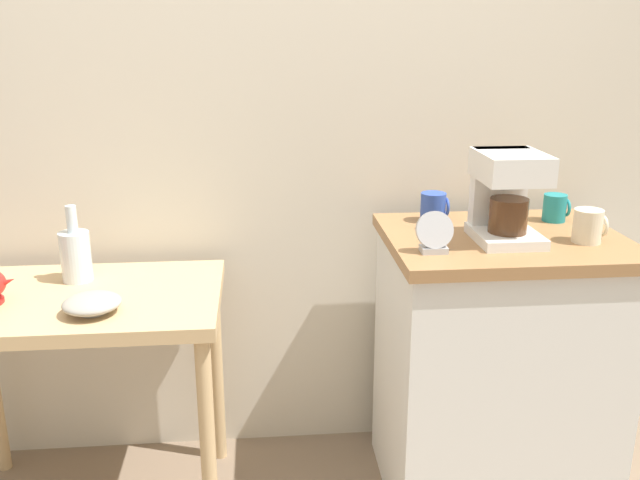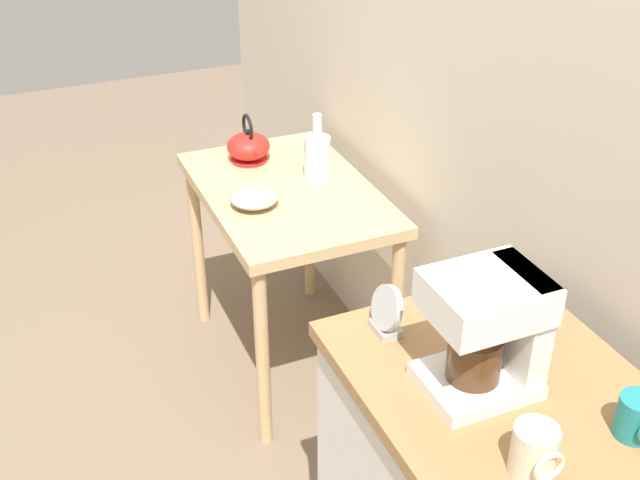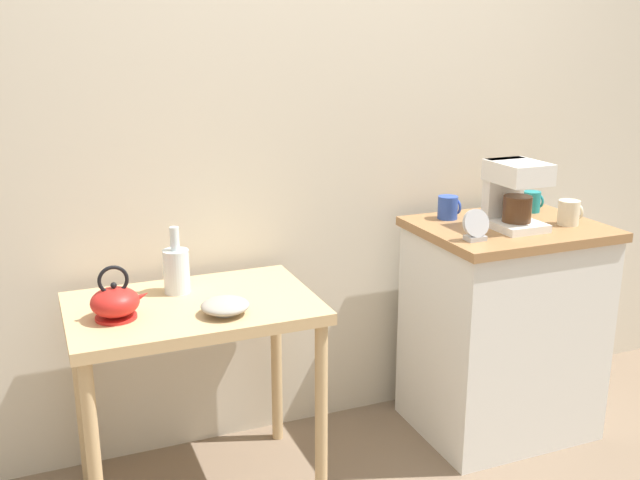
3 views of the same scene
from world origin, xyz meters
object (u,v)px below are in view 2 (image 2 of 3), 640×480
at_px(teakettle, 249,147).
at_px(coffee_maker, 492,328).
at_px(glass_carafe_vase, 317,156).
at_px(mug_small_cream, 535,451).
at_px(bowl_stoneware, 254,198).
at_px(mug_blue, 526,301).
at_px(mug_dark_teal, 637,418).
at_px(table_clock, 386,312).

relative_size(teakettle, coffee_maker, 0.73).
bearing_deg(teakettle, glass_carafe_vase, 36.53).
distance_m(teakettle, mug_small_cream, 1.74).
distance_m(bowl_stoneware, mug_small_cream, 1.42).
height_order(glass_carafe_vase, mug_blue, mug_blue).
distance_m(teakettle, mug_dark_teal, 1.75).
relative_size(mug_dark_teal, table_clock, 0.75).
relative_size(teakettle, mug_blue, 2.04).
xyz_separation_m(glass_carafe_vase, mug_blue, (1.12, 0.04, 0.11)).
distance_m(glass_carafe_vase, mug_blue, 1.12).
xyz_separation_m(coffee_maker, table_clock, (-0.23, -0.11, -0.09)).
bearing_deg(mug_dark_teal, glass_carafe_vase, -179.82).
height_order(teakettle, mug_blue, mug_blue).
xyz_separation_m(glass_carafe_vase, mug_small_cream, (1.51, -0.22, 0.11)).
height_order(bowl_stoneware, mug_dark_teal, mug_dark_teal).
relative_size(bowl_stoneware, mug_blue, 1.71).
xyz_separation_m(bowl_stoneware, coffee_maker, (1.17, 0.09, 0.26)).
relative_size(glass_carafe_vase, mug_small_cream, 2.44).
bearing_deg(mug_blue, bowl_stoneware, -163.42).
xyz_separation_m(coffee_maker, mug_blue, (-0.15, 0.21, -0.10)).
height_order(glass_carafe_vase, table_clock, table_clock).
xyz_separation_m(coffee_maker, mug_small_cream, (0.23, -0.05, -0.09)).
bearing_deg(table_clock, glass_carafe_vase, 165.11).
distance_m(bowl_stoneware, glass_carafe_vase, 0.29).
bearing_deg(mug_small_cream, table_clock, -173.63).
bearing_deg(teakettle, mug_blue, 8.75).
xyz_separation_m(teakettle, coffee_maker, (1.50, -0.00, 0.23)).
bearing_deg(coffee_maker, glass_carafe_vase, 172.36).
bearing_deg(glass_carafe_vase, mug_dark_teal, 0.18).
height_order(glass_carafe_vase, coffee_maker, coffee_maker).
distance_m(teakettle, coffee_maker, 1.52).
bearing_deg(mug_small_cream, mug_blue, 146.00).
distance_m(glass_carafe_vase, mug_dark_teal, 1.51).
distance_m(teakettle, glass_carafe_vase, 0.29).
bearing_deg(table_clock, mug_small_cream, 6.37).
relative_size(teakettle, table_clock, 1.62).
bearing_deg(mug_small_cream, teakettle, 178.21).
distance_m(bowl_stoneware, mug_dark_teal, 1.44).
relative_size(bowl_stoneware, glass_carafe_vase, 0.67).
bearing_deg(mug_blue, teakettle, -171.25).
xyz_separation_m(mug_small_cream, table_clock, (-0.47, -0.05, 0.00)).
distance_m(bowl_stoneware, coffee_maker, 1.20).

